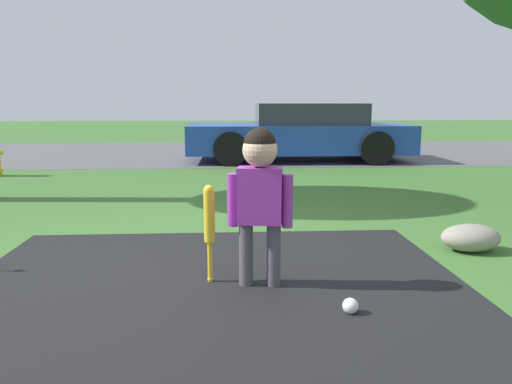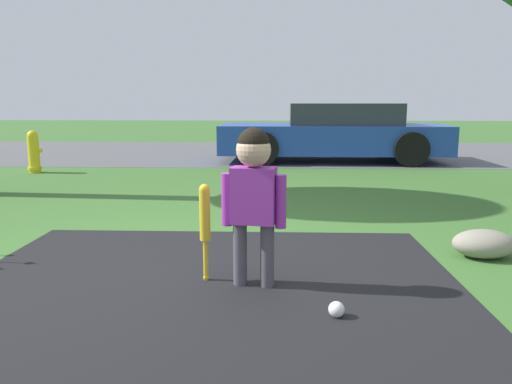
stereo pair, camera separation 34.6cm
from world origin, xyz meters
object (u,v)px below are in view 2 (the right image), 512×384
sports_ball (336,309)px  child (254,185)px  fire_hydrant (34,152)px  baseball_bat (205,219)px  parked_car (334,133)px

sports_ball → child: bearing=135.6°
child → fire_hydrant: 6.50m
fire_hydrant → child: bearing=-52.7°
child → baseball_bat: size_ratio=1.57×
child → sports_ball: (0.48, -0.47, -0.62)m
child → fire_hydrant: (-3.93, 5.16, -0.31)m
baseball_bat → fire_hydrant: 6.23m
child → parked_car: (1.32, 7.10, -0.10)m
baseball_bat → child: bearing=-14.6°
child → sports_ball: bearing=-35.2°
sports_ball → parked_car: parked_car is taller
sports_ball → fire_hydrant: bearing=128.1°
sports_ball → parked_car: 7.63m
baseball_bat → fire_hydrant: (-3.61, 5.08, -0.07)m
child → baseball_bat: bearing=174.5°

